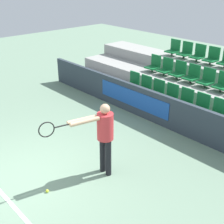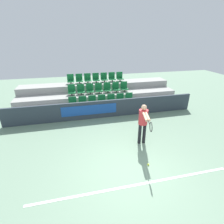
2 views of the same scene
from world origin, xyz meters
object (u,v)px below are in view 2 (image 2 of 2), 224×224
(stadium_chair_17, at_px, (96,78))
(stadium_chair_20, at_px, (120,77))
(stadium_chair_1, at_px, (83,102))
(stadium_chair_4, at_px, (111,100))
(stadium_chair_8, at_px, (81,90))
(stadium_chair_10, at_px, (99,89))
(stadium_chair_14, at_px, (71,80))
(stadium_chair_15, at_px, (79,79))
(stadium_chair_13, at_px, (124,87))
(stadium_chair_18, at_px, (104,78))
(tennis_player, at_px, (143,120))
(stadium_chair_2, at_px, (92,102))
(stadium_chair_12, at_px, (116,88))
(stadium_chair_7, at_px, (72,91))
(stadium_chair_11, at_px, (107,88))
(stadium_chair_5, at_px, (121,99))
(stadium_chair_19, at_px, (112,78))
(stadium_chair_9, at_px, (90,89))
(stadium_chair_0, at_px, (73,103))
(stadium_chair_16, at_px, (88,79))
(stadium_chair_6, at_px, (129,99))
(stadium_chair_3, at_px, (102,101))
(tennis_ball, at_px, (148,165))

(stadium_chair_17, height_order, stadium_chair_20, same)
(stadium_chair_1, height_order, stadium_chair_4, same)
(stadium_chair_8, relative_size, stadium_chair_10, 1.00)
(stadium_chair_14, relative_size, stadium_chair_15, 1.00)
(stadium_chair_13, distance_m, stadium_chair_18, 1.58)
(tennis_player, bearing_deg, stadium_chair_17, 112.14)
(stadium_chair_2, relative_size, stadium_chair_12, 1.00)
(stadium_chair_7, distance_m, stadium_chair_8, 0.54)
(stadium_chair_11, relative_size, stadium_chair_20, 1.00)
(stadium_chair_14, distance_m, stadium_chair_18, 2.16)
(stadium_chair_5, distance_m, stadium_chair_19, 2.30)
(stadium_chair_9, distance_m, stadium_chair_10, 0.54)
(stadium_chair_9, height_order, tennis_player, tennis_player)
(stadium_chair_4, xyz_separation_m, stadium_chair_17, (-0.54, 2.15, 0.80))
(stadium_chair_8, relative_size, stadium_chair_18, 1.00)
(stadium_chair_4, distance_m, stadium_chair_12, 1.27)
(stadium_chair_5, height_order, tennis_player, tennis_player)
(stadium_chair_1, bearing_deg, stadium_chair_15, 90.00)
(stadium_chair_17, bearing_deg, stadium_chair_0, -126.98)
(stadium_chair_0, xyz_separation_m, stadium_chair_8, (0.54, 1.08, 0.40))
(stadium_chair_8, distance_m, stadium_chair_9, 0.54)
(stadium_chair_11, height_order, stadium_chair_16, stadium_chair_16)
(stadium_chair_6, relative_size, stadium_chair_9, 1.00)
(stadium_chair_4, distance_m, stadium_chair_17, 2.36)
(stadium_chair_9, xyz_separation_m, stadium_chair_18, (1.08, 1.08, 0.40))
(stadium_chair_2, relative_size, stadium_chair_19, 1.00)
(stadium_chair_1, distance_m, stadium_chair_9, 1.27)
(stadium_chair_7, distance_m, tennis_player, 5.32)
(stadium_chair_0, xyz_separation_m, stadium_chair_15, (0.54, 2.15, 0.80))
(stadium_chair_11, xyz_separation_m, stadium_chair_12, (0.54, 0.00, 0.00))
(stadium_chair_2, distance_m, stadium_chair_16, 2.30)
(stadium_chair_4, height_order, stadium_chair_5, same)
(stadium_chair_15, bearing_deg, stadium_chair_2, -75.91)
(stadium_chair_12, distance_m, tennis_player, 4.65)
(stadium_chair_3, distance_m, stadium_chair_20, 2.81)
(stadium_chair_1, xyz_separation_m, stadium_chair_10, (1.08, 1.08, 0.40))
(stadium_chair_0, bearing_deg, stadium_chair_15, 75.91)
(stadium_chair_0, xyz_separation_m, stadium_chair_9, (1.08, 1.08, 0.40))
(stadium_chair_9, bearing_deg, stadium_chair_11, 0.00)
(stadium_chair_0, relative_size, stadium_chair_3, 1.00)
(stadium_chair_5, xyz_separation_m, stadium_chair_11, (-0.54, 1.08, 0.40))
(stadium_chair_6, relative_size, tennis_player, 0.35)
(stadium_chair_5, distance_m, stadium_chair_15, 3.15)
(stadium_chair_0, xyz_separation_m, stadium_chair_17, (1.62, 2.15, 0.80))
(stadium_chair_16, bearing_deg, stadium_chair_6, -44.88)
(stadium_chair_4, xyz_separation_m, stadium_chair_19, (0.54, 2.15, 0.80))
(stadium_chair_1, bearing_deg, stadium_chair_11, 33.58)
(stadium_chair_6, distance_m, tennis_ball, 4.97)
(stadium_chair_20, bearing_deg, stadium_chair_10, -146.42)
(stadium_chair_3, distance_m, stadium_chair_7, 1.99)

